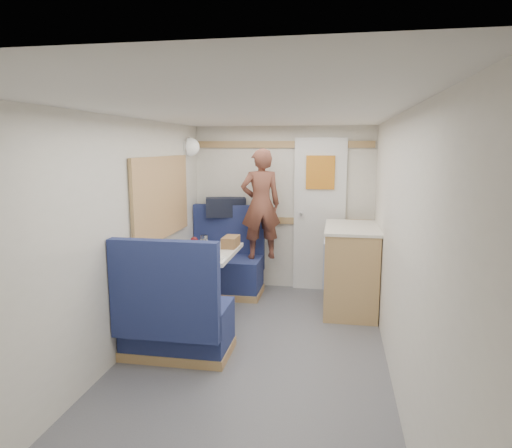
% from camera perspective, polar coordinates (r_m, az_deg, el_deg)
% --- Properties ---
extents(floor, '(4.50, 4.50, 0.00)m').
position_cam_1_polar(floor, '(3.80, -0.95, -17.84)').
color(floor, '#515156').
rests_on(floor, ground).
extents(ceiling, '(4.50, 4.50, 0.00)m').
position_cam_1_polar(ceiling, '(3.38, -1.05, 13.80)').
color(ceiling, silver).
rests_on(ceiling, wall_back).
extents(wall_back, '(2.20, 0.02, 2.00)m').
position_cam_1_polar(wall_back, '(5.65, 3.40, 1.97)').
color(wall_back, silver).
rests_on(wall_back, floor).
extents(wall_left, '(0.02, 4.50, 2.00)m').
position_cam_1_polar(wall_left, '(3.82, -17.43, -2.20)').
color(wall_left, silver).
rests_on(wall_left, floor).
extents(wall_right, '(0.02, 4.50, 2.00)m').
position_cam_1_polar(wall_right, '(3.42, 17.41, -3.55)').
color(wall_right, silver).
rests_on(wall_right, floor).
extents(oak_trim_low, '(2.15, 0.02, 0.08)m').
position_cam_1_polar(oak_trim_low, '(5.65, 3.36, 0.43)').
color(oak_trim_low, '#AA7D4C').
rests_on(oak_trim_low, wall_back).
extents(oak_trim_high, '(2.15, 0.02, 0.08)m').
position_cam_1_polar(oak_trim_high, '(5.58, 3.46, 9.91)').
color(oak_trim_high, '#AA7D4C').
rests_on(oak_trim_high, wall_back).
extents(side_window, '(0.04, 1.30, 0.72)m').
position_cam_1_polar(side_window, '(4.67, -11.72, 3.25)').
color(side_window, '#A2AE94').
rests_on(side_window, wall_left).
extents(rear_door, '(0.62, 0.12, 1.86)m').
position_cam_1_polar(rear_door, '(5.59, 7.94, 1.52)').
color(rear_door, white).
rests_on(rear_door, wall_back).
extents(dinette_table, '(0.62, 0.92, 0.72)m').
position_cam_1_polar(dinette_table, '(4.66, -6.49, -5.20)').
color(dinette_table, white).
rests_on(dinette_table, floor).
extents(bench_far, '(0.90, 0.59, 1.05)m').
position_cam_1_polar(bench_far, '(5.53, -3.88, -5.61)').
color(bench_far, navy).
rests_on(bench_far, floor).
extents(bench_near, '(0.90, 0.59, 1.05)m').
position_cam_1_polar(bench_near, '(3.96, -10.06, -12.06)').
color(bench_near, navy).
rests_on(bench_near, floor).
extents(ledge, '(0.90, 0.14, 0.04)m').
position_cam_1_polar(ledge, '(5.65, -3.32, 0.74)').
color(ledge, '#AA7D4C').
rests_on(ledge, bench_far).
extents(dome_light, '(0.20, 0.20, 0.20)m').
position_cam_1_polar(dome_light, '(5.43, -8.15, 9.52)').
color(dome_light, white).
rests_on(dome_light, wall_left).
extents(galley_counter, '(0.57, 0.92, 0.92)m').
position_cam_1_polar(galley_counter, '(5.03, 11.71, -5.39)').
color(galley_counter, '#AA7D4C').
rests_on(galley_counter, floor).
extents(person, '(0.54, 0.45, 1.28)m').
position_cam_1_polar(person, '(5.31, 0.60, 2.49)').
color(person, brown).
rests_on(person, bench_far).
extents(duffel_bag, '(0.53, 0.36, 0.23)m').
position_cam_1_polar(duffel_bag, '(5.64, -3.80, 2.13)').
color(duffel_bag, black).
rests_on(duffel_bag, ledge).
extents(tray, '(0.26, 0.33, 0.02)m').
position_cam_1_polar(tray, '(4.23, -5.99, -4.44)').
color(tray, white).
rests_on(tray, dinette_table).
extents(orange_fruit, '(0.07, 0.07, 0.07)m').
position_cam_1_polar(orange_fruit, '(4.34, -6.08, -3.49)').
color(orange_fruit, orange).
rests_on(orange_fruit, tray).
extents(cheese_block, '(0.10, 0.07, 0.03)m').
position_cam_1_polar(cheese_block, '(4.44, -6.13, -3.44)').
color(cheese_block, '#E6D185').
rests_on(cheese_block, tray).
extents(wine_glass, '(0.08, 0.08, 0.17)m').
position_cam_1_polar(wine_glass, '(4.48, -7.73, -2.18)').
color(wine_glass, white).
rests_on(wine_glass, dinette_table).
extents(tumbler_left, '(0.06, 0.06, 0.10)m').
position_cam_1_polar(tumbler_left, '(4.51, -9.97, -3.11)').
color(tumbler_left, white).
rests_on(tumbler_left, dinette_table).
extents(tumbler_mid, '(0.08, 0.08, 0.12)m').
position_cam_1_polar(tumbler_mid, '(4.80, -6.51, -2.12)').
color(tumbler_mid, white).
rests_on(tumbler_mid, dinette_table).
extents(tumbler_right, '(0.06, 0.06, 0.10)m').
position_cam_1_polar(tumbler_right, '(4.69, -6.53, -2.52)').
color(tumbler_right, white).
rests_on(tumbler_right, dinette_table).
extents(beer_glass, '(0.07, 0.07, 0.11)m').
position_cam_1_polar(beer_glass, '(4.68, -3.42, -2.47)').
color(beer_glass, brown).
rests_on(beer_glass, dinette_table).
extents(pepper_grinder, '(0.03, 0.03, 0.09)m').
position_cam_1_polar(pepper_grinder, '(4.62, -5.69, -2.77)').
color(pepper_grinder, black).
rests_on(pepper_grinder, dinette_table).
extents(salt_grinder, '(0.03, 0.03, 0.09)m').
position_cam_1_polar(salt_grinder, '(4.73, -7.61, -2.55)').
color(salt_grinder, white).
rests_on(salt_grinder, dinette_table).
extents(bread_loaf, '(0.15, 0.27, 0.11)m').
position_cam_1_polar(bread_loaf, '(4.76, -3.18, -2.23)').
color(bread_loaf, olive).
rests_on(bread_loaf, dinette_table).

